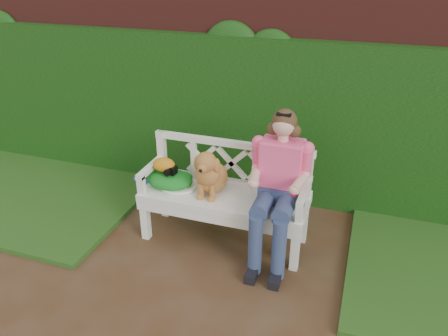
% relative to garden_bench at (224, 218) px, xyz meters
% --- Properties ---
extents(ground, '(60.00, 60.00, 0.00)m').
position_rel_garden_bench_xyz_m(ground, '(0.03, -0.74, -0.24)').
color(ground, '#422411').
extents(brick_wall, '(10.00, 0.30, 2.20)m').
position_rel_garden_bench_xyz_m(brick_wall, '(0.03, 1.16, 0.86)').
color(brick_wall, maroon).
rests_on(brick_wall, ground).
extents(ivy_hedge, '(10.00, 0.18, 1.70)m').
position_rel_garden_bench_xyz_m(ivy_hedge, '(0.03, 0.94, 0.61)').
color(ivy_hedge, '#225818').
rests_on(ivy_hedge, ground).
extents(grass_left, '(2.60, 2.00, 0.05)m').
position_rel_garden_bench_xyz_m(grass_left, '(-2.37, 0.16, -0.21)').
color(grass_left, '#1C4111').
rests_on(grass_left, ground).
extents(garden_bench, '(1.63, 0.75, 0.48)m').
position_rel_garden_bench_xyz_m(garden_bench, '(0.00, 0.00, 0.00)').
color(garden_bench, white).
rests_on(garden_bench, ground).
extents(seated_woman, '(0.74, 0.85, 1.27)m').
position_rel_garden_bench_xyz_m(seated_woman, '(0.49, -0.02, 0.39)').
color(seated_woman, '#FB2928').
rests_on(seated_woman, ground).
extents(dog, '(0.38, 0.46, 0.45)m').
position_rel_garden_bench_xyz_m(dog, '(-0.13, 0.01, 0.46)').
color(dog, brown).
rests_on(dog, garden_bench).
extents(tennis_racket, '(0.70, 0.43, 0.03)m').
position_rel_garden_bench_xyz_m(tennis_racket, '(-0.48, -0.01, 0.26)').
color(tennis_racket, silver).
rests_on(tennis_racket, garden_bench).
extents(green_bag, '(0.46, 0.37, 0.15)m').
position_rel_garden_bench_xyz_m(green_bag, '(-0.52, -0.00, 0.31)').
color(green_bag, '#16721F').
rests_on(green_bag, garden_bench).
extents(camera_item, '(0.12, 0.09, 0.07)m').
position_rel_garden_bench_xyz_m(camera_item, '(-0.51, -0.02, 0.42)').
color(camera_item, black).
rests_on(camera_item, green_bag).
extents(baseball_glove, '(0.25, 0.22, 0.13)m').
position_rel_garden_bench_xyz_m(baseball_glove, '(-0.58, -0.01, 0.45)').
color(baseball_glove, '#C57A15').
rests_on(baseball_glove, green_bag).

